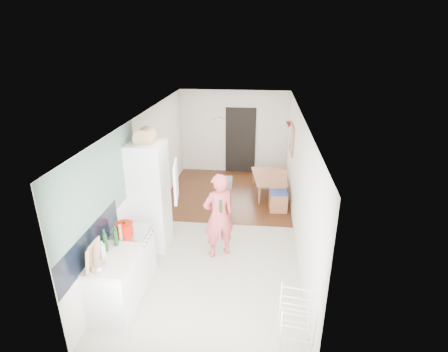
% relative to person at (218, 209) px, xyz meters
% --- Properties ---
extents(room_shell, '(3.20, 7.00, 2.50)m').
position_rel_person_xyz_m(room_shell, '(-0.08, 0.96, 0.26)').
color(room_shell, white).
rests_on(room_shell, ground).
extents(floor, '(3.20, 7.00, 0.01)m').
position_rel_person_xyz_m(floor, '(-0.08, 0.96, -0.99)').
color(floor, beige).
rests_on(floor, ground).
extents(wood_floor_overlay, '(3.20, 3.30, 0.01)m').
position_rel_person_xyz_m(wood_floor_overlay, '(-0.08, 2.81, -0.98)').
color(wood_floor_overlay, '#502A14').
rests_on(wood_floor_overlay, room_shell).
extents(sage_wall_panel, '(0.02, 3.00, 1.30)m').
position_rel_person_xyz_m(sage_wall_panel, '(-1.67, -1.04, 0.86)').
color(sage_wall_panel, slate).
rests_on(sage_wall_panel, room_shell).
extents(tile_splashback, '(0.02, 1.90, 0.50)m').
position_rel_person_xyz_m(tile_splashback, '(-1.67, -1.59, 0.16)').
color(tile_splashback, black).
rests_on(tile_splashback, room_shell).
extents(doorway_recess, '(0.90, 0.04, 2.00)m').
position_rel_person_xyz_m(doorway_recess, '(0.12, 4.44, 0.01)').
color(doorway_recess, black).
rests_on(doorway_recess, room_shell).
extents(base_cabinet, '(0.60, 0.90, 0.86)m').
position_rel_person_xyz_m(base_cabinet, '(-1.38, -1.59, -0.56)').
color(base_cabinet, white).
rests_on(base_cabinet, room_shell).
extents(worktop, '(0.62, 0.92, 0.06)m').
position_rel_person_xyz_m(worktop, '(-1.38, -1.59, -0.10)').
color(worktop, silver).
rests_on(worktop, room_shell).
extents(range_cooker, '(0.60, 0.60, 0.88)m').
position_rel_person_xyz_m(range_cooker, '(-1.38, -0.84, -0.55)').
color(range_cooker, white).
rests_on(range_cooker, room_shell).
extents(cooker_top, '(0.60, 0.60, 0.04)m').
position_rel_person_xyz_m(cooker_top, '(-1.38, -0.84, -0.09)').
color(cooker_top, silver).
rests_on(cooker_top, room_shell).
extents(fridge_housing, '(0.66, 0.66, 2.15)m').
position_rel_person_xyz_m(fridge_housing, '(-1.35, 0.18, 0.09)').
color(fridge_housing, white).
rests_on(fridge_housing, room_shell).
extents(fridge_door, '(0.14, 0.56, 0.70)m').
position_rel_person_xyz_m(fridge_door, '(-0.74, -0.12, 0.56)').
color(fridge_door, white).
rests_on(fridge_door, room_shell).
extents(fridge_interior, '(0.02, 0.52, 0.66)m').
position_rel_person_xyz_m(fridge_interior, '(-1.04, 0.18, 0.56)').
color(fridge_interior, white).
rests_on(fridge_interior, room_shell).
extents(pinboard, '(0.03, 0.90, 0.70)m').
position_rel_person_xyz_m(pinboard, '(1.50, 2.86, 0.56)').
color(pinboard, tan).
rests_on(pinboard, room_shell).
extents(pinboard_frame, '(0.00, 0.94, 0.74)m').
position_rel_person_xyz_m(pinboard_frame, '(1.48, 2.86, 0.56)').
color(pinboard_frame, '#AE6A42').
rests_on(pinboard_frame, room_shell).
extents(wall_sconce, '(0.18, 0.18, 0.16)m').
position_rel_person_xyz_m(wall_sconce, '(1.46, 3.51, 0.76)').
color(wall_sconce, maroon).
rests_on(wall_sconce, room_shell).
extents(person, '(0.86, 0.78, 1.98)m').
position_rel_person_xyz_m(person, '(0.00, 0.00, 0.00)').
color(person, '#D34E53').
rests_on(person, floor).
extents(dining_table, '(0.83, 1.28, 0.42)m').
position_rel_person_xyz_m(dining_table, '(1.00, 2.94, -0.78)').
color(dining_table, '#AE6A42').
rests_on(dining_table, floor).
extents(dining_chair, '(0.44, 0.44, 0.98)m').
position_rel_person_xyz_m(dining_chair, '(1.20, 1.97, -0.50)').
color(dining_chair, '#AE6A42').
rests_on(dining_chair, floor).
extents(stool, '(0.35, 0.35, 0.41)m').
position_rel_person_xyz_m(stool, '(-0.14, 2.41, -0.78)').
color(stool, '#AE6A42').
rests_on(stool, floor).
extents(grey_drape, '(0.44, 0.44, 0.19)m').
position_rel_person_xyz_m(grey_drape, '(-0.16, 2.38, -0.48)').
color(grey_drape, gray).
rests_on(grey_drape, stool).
extents(drying_rack, '(0.49, 0.45, 0.85)m').
position_rel_person_xyz_m(drying_rack, '(1.29, -2.03, -0.56)').
color(drying_rack, white).
rests_on(drying_rack, floor).
extents(bread_bin, '(0.36, 0.34, 0.19)m').
position_rel_person_xyz_m(bread_bin, '(-1.36, 0.22, 1.26)').
color(bread_bin, '#D8B87C').
rests_on(bread_bin, fridge_housing).
extents(red_casserole, '(0.34, 0.34, 0.17)m').
position_rel_person_xyz_m(red_casserole, '(-1.46, -0.87, 0.02)').
color(red_casserole, red).
rests_on(red_casserole, cooker_top).
extents(steel_pan, '(0.22, 0.22, 0.10)m').
position_rel_person_xyz_m(steel_pan, '(-1.45, -1.89, -0.02)').
color(steel_pan, silver).
rests_on(steel_pan, worktop).
extents(held_bottle, '(0.05, 0.05, 0.24)m').
position_rel_person_xyz_m(held_bottle, '(0.06, -0.12, 0.11)').
color(held_bottle, '#143D1A').
rests_on(held_bottle, person).
extents(bottle_a, '(0.08, 0.08, 0.28)m').
position_rel_person_xyz_m(bottle_a, '(-1.44, -1.26, 0.07)').
color(bottle_a, '#143D1A').
rests_on(bottle_a, worktop).
extents(bottle_b, '(0.08, 0.08, 0.30)m').
position_rel_person_xyz_m(bottle_b, '(-1.54, -1.43, 0.08)').
color(bottle_b, '#143D1A').
rests_on(bottle_b, worktop).
extents(bottle_c, '(0.10, 0.10, 0.21)m').
position_rel_person_xyz_m(bottle_c, '(-1.52, -1.58, 0.04)').
color(bottle_c, silver).
rests_on(bottle_c, worktop).
extents(pepper_mill_front, '(0.07, 0.07, 0.21)m').
position_rel_person_xyz_m(pepper_mill_front, '(-1.48, -1.20, 0.04)').
color(pepper_mill_front, '#D8B87C').
rests_on(pepper_mill_front, worktop).
extents(pepper_mill_back, '(0.05, 0.05, 0.20)m').
position_rel_person_xyz_m(pepper_mill_back, '(-1.46, -1.06, 0.03)').
color(pepper_mill_back, '#D8B87C').
rests_on(pepper_mill_back, worktop).
extents(chopping_boards, '(0.13, 0.31, 0.42)m').
position_rel_person_xyz_m(chopping_boards, '(-1.52, -1.86, 0.14)').
color(chopping_boards, '#D8B87C').
rests_on(chopping_boards, worktop).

